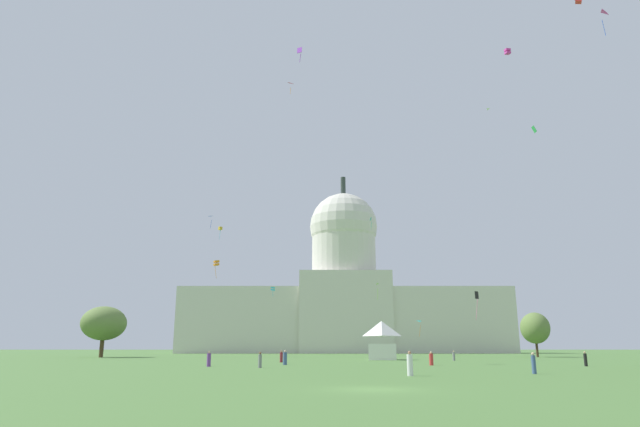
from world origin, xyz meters
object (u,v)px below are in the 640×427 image
(person_grey_front_left, at_px, (454,356))
(person_denim_near_tree_west, at_px, (285,358))
(person_denim_deep_crowd, at_px, (534,364))
(kite_green_high, at_px, (534,129))
(tree_east_near, at_px, (535,328))
(person_red_front_center, at_px, (431,359))
(event_tent, at_px, (382,340))
(kite_black_low, at_px, (477,298))
(kite_violet_high, at_px, (300,51))
(person_purple_lawn_far_right, at_px, (209,360))
(person_maroon_mid_right, at_px, (281,357))
(kite_lime_low, at_px, (376,287))
(kite_blue_high, at_px, (212,218))
(kite_white_high, at_px, (490,110))
(kite_magenta_high, at_px, (508,51))
(tree_west_far, at_px, (104,323))
(kite_gold_high, at_px, (220,228))
(person_black_edge_west, at_px, (586,359))
(person_grey_edge_east, at_px, (260,360))
(capitol_building, at_px, (344,300))
(kite_magenta_high_b, at_px, (601,16))
(kite_turquoise_high, at_px, (371,220))
(person_white_back_right, at_px, (410,364))
(kite_pink_high, at_px, (290,85))
(kite_orange_mid, at_px, (216,263))
(kite_cyan_low, at_px, (273,289))
(kite_turquoise_low, at_px, (420,324))

(person_grey_front_left, bearing_deg, person_denim_near_tree_west, -177.95)
(person_denim_deep_crowd, xyz_separation_m, kite_green_high, (25.39, 54.98, 43.07))
(tree_east_near, relative_size, person_red_front_center, 5.89)
(event_tent, relative_size, kite_black_low, 1.47)
(person_red_front_center, relative_size, kite_violet_high, 0.64)
(tree_east_near, distance_m, person_purple_lawn_far_right, 80.22)
(person_maroon_mid_right, height_order, person_denim_deep_crowd, person_denim_deep_crowd)
(kite_lime_low, bearing_deg, person_purple_lawn_far_right, -5.10)
(person_red_front_center, bearing_deg, kite_green_high, -178.46)
(kite_blue_high, bearing_deg, event_tent, 151.24)
(person_denim_near_tree_west, xyz_separation_m, kite_white_high, (46.78, 58.17, 58.88))
(person_purple_lawn_far_right, height_order, kite_magenta_high, kite_magenta_high)
(kite_green_high, bearing_deg, tree_west_far, 119.76)
(event_tent, distance_m, kite_gold_high, 84.77)
(kite_white_high, bearing_deg, kite_gold_high, 82.97)
(person_grey_front_left, relative_size, person_black_edge_west, 0.94)
(person_grey_edge_east, xyz_separation_m, kite_violet_high, (3.19, 12.37, 42.46))
(capitol_building, xyz_separation_m, kite_violet_high, (-11.45, -120.99, 25.14))
(kite_magenta_high_b, bearing_deg, kite_lime_low, -109.62)
(kite_turquoise_high, distance_m, kite_magenta_high, 93.24)
(person_grey_edge_east, xyz_separation_m, kite_green_high, (48.47, 42.47, 43.11))
(person_maroon_mid_right, bearing_deg, tree_east_near, -130.38)
(person_white_back_right, bearing_deg, person_denim_deep_crowd, 170.27)
(person_grey_front_left, xyz_separation_m, person_denim_deep_crowd, (-3.77, -41.88, 0.10))
(person_grey_front_left, bearing_deg, person_white_back_right, -144.02)
(capitol_building, distance_m, kite_black_low, 101.40)
(capitol_building, distance_m, person_denim_deep_crowd, 147.13)
(event_tent, distance_m, kite_blue_high, 78.56)
(kite_blue_high, height_order, kite_pink_high, kite_pink_high)
(kite_green_high, height_order, kite_orange_mid, kite_green_high)
(person_white_back_right, bearing_deg, person_purple_lawn_far_right, -71.78)
(person_grey_front_left, relative_size, kite_lime_low, 0.44)
(event_tent, xyz_separation_m, person_grey_edge_east, (-16.44, -35.27, -2.49))
(person_denim_near_tree_west, bearing_deg, kite_pink_high, 49.74)
(kite_green_high, distance_m, kite_magenta_high_b, 34.91)
(kite_gold_high, bearing_deg, kite_violet_high, -24.89)
(tree_west_far, relative_size, kite_magenta_high_b, 3.02)
(kite_orange_mid, bearing_deg, kite_magenta_high, 10.68)
(person_black_edge_west, relative_size, kite_cyan_low, 0.61)
(person_red_front_center, bearing_deg, kite_white_high, -164.61)
(tree_east_near, height_order, kite_cyan_low, kite_cyan_low)
(kite_turquoise_low, bearing_deg, kite_black_low, -108.17)
(kite_green_high, xyz_separation_m, kite_orange_mid, (-66.02, 22.64, -23.24))
(event_tent, relative_size, person_grey_front_left, 4.63)
(kite_turquoise_high, relative_size, kite_lime_low, 1.11)
(person_white_back_right, distance_m, kite_turquoise_low, 108.25)
(kite_gold_high, bearing_deg, kite_white_high, 23.02)
(tree_east_near, distance_m, person_red_front_center, 61.29)
(kite_magenta_high, height_order, kite_blue_high, kite_magenta_high)
(person_maroon_mid_right, distance_m, kite_pink_high, 65.89)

